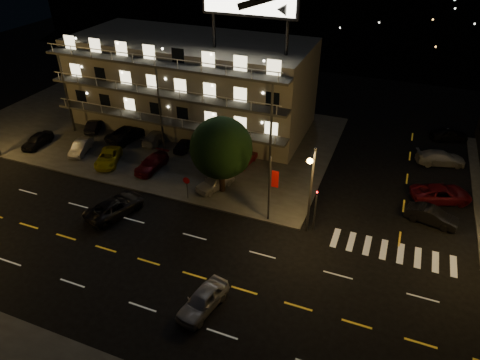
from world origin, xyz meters
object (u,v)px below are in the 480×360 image
at_px(lot_car_7, 156,136).
at_px(lot_car_4, 215,182).
at_px(tree, 221,150).
at_px(road_car_west, 115,207).
at_px(side_car_0, 432,216).
at_px(road_car_east, 203,300).
at_px(lot_car_2, 108,158).

bearing_deg(lot_car_7, lot_car_4, 146.52).
relative_size(tree, road_car_west, 1.36).
relative_size(tree, side_car_0, 1.73).
xyz_separation_m(road_car_east, road_car_west, (-11.94, 6.76, 0.01)).
bearing_deg(tree, lot_car_7, 149.82).
relative_size(tree, road_car_east, 1.70).
distance_m(tree, lot_car_7, 13.45).
height_order(lot_car_7, road_car_west, road_car_west).
bearing_deg(road_car_west, tree, -120.41).
bearing_deg(lot_car_4, lot_car_2, -157.92).
distance_m(lot_car_7, road_car_west, 13.72).
xyz_separation_m(lot_car_4, road_car_west, (-6.65, -6.89, -0.09)).
distance_m(tree, road_car_east, 14.74).
bearing_deg(lot_car_2, lot_car_4, -22.37).
bearing_deg(road_car_east, side_car_0, 58.87).
distance_m(tree, road_car_west, 10.74).
bearing_deg(road_car_west, lot_car_7, -56.85).
height_order(side_car_0, road_car_west, road_car_west).
xyz_separation_m(lot_car_2, side_car_0, (32.18, 1.97, -0.07)).
xyz_separation_m(lot_car_7, side_car_0, (29.99, -4.18, -0.08)).
height_order(lot_car_4, side_car_0, lot_car_4).
xyz_separation_m(lot_car_4, side_car_0, (19.63, 2.14, -0.14)).
bearing_deg(side_car_0, lot_car_2, 104.58).
height_order(lot_car_4, road_car_west, lot_car_4).
bearing_deg(lot_car_4, road_car_west, -111.11).
relative_size(lot_car_2, side_car_0, 1.05).
xyz_separation_m(lot_car_2, lot_car_7, (2.18, 6.15, 0.02)).
xyz_separation_m(lot_car_7, road_car_west, (3.72, -13.21, -0.03)).
bearing_deg(lot_car_4, tree, 10.87).
height_order(lot_car_2, lot_car_7, lot_car_7).
xyz_separation_m(lot_car_2, lot_car_4, (12.55, -0.17, 0.07)).
height_order(tree, road_car_east, tree).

